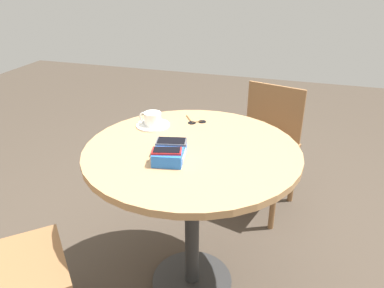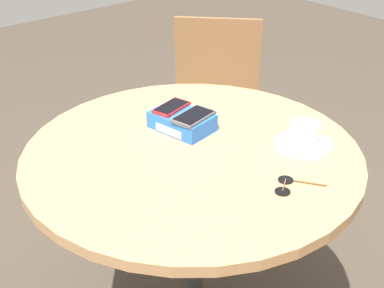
{
  "view_description": "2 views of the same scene",
  "coord_description": "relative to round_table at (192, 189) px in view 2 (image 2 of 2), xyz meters",
  "views": [
    {
      "loc": [
        -1.4,
        -0.43,
        1.51
      ],
      "look_at": [
        0.0,
        0.0,
        0.81
      ],
      "focal_mm": 35.0,
      "sensor_mm": 36.0,
      "label": 1
    },
    {
      "loc": [
        0.99,
        -0.83,
        1.54
      ],
      "look_at": [
        0.0,
        0.0,
        0.81
      ],
      "focal_mm": 50.0,
      "sensor_mm": 36.0,
      "label": 2
    }
  ],
  "objects": [
    {
      "name": "chair_far_side",
      "position": [
        -0.6,
        0.63,
        -0.2
      ],
      "size": [
        0.57,
        0.57,
        0.88
      ],
      "color": "brown",
      "rests_on": "ground_plane"
    },
    {
      "name": "saucer",
      "position": [
        0.18,
        0.26,
        0.14
      ],
      "size": [
        0.17,
        0.17,
        0.01
      ],
      "primitive_type": "cylinder",
      "color": "white",
      "rests_on": "round_table"
    },
    {
      "name": "phone_box",
      "position": [
        -0.12,
        0.06,
        0.16
      ],
      "size": [
        0.2,
        0.15,
        0.05
      ],
      "color": "blue",
      "rests_on": "round_table"
    },
    {
      "name": "coffee_cup",
      "position": [
        0.18,
        0.26,
        0.17
      ],
      "size": [
        0.08,
        0.12,
        0.06
      ],
      "color": "white",
      "rests_on": "saucer"
    },
    {
      "name": "sunglasses",
      "position": [
        0.29,
        0.07,
        0.13
      ],
      "size": [
        0.11,
        0.12,
        0.01
      ],
      "color": "black",
      "rests_on": "round_table"
    },
    {
      "name": "round_table",
      "position": [
        0.0,
        0.0,
        0.0
      ],
      "size": [
        0.95,
        0.95,
        0.79
      ],
      "color": "#2D2D2D",
      "rests_on": "ground_plane"
    },
    {
      "name": "phone_gray",
      "position": [
        -0.07,
        0.07,
        0.19
      ],
      "size": [
        0.1,
        0.14,
        0.01
      ],
      "color": "#515156",
      "rests_on": "phone_box"
    },
    {
      "name": "phone_red",
      "position": [
        -0.16,
        0.05,
        0.19
      ],
      "size": [
        0.09,
        0.13,
        0.01
      ],
      "color": "red",
      "rests_on": "phone_box"
    }
  ]
}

